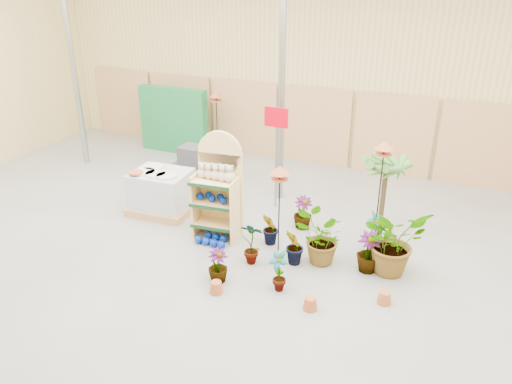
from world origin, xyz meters
The scene contains 23 objects.
room centered at (0.00, 0.91, 2.21)m, with size 15.20×12.10×4.70m.
display_shelf centered at (-0.45, 1.47, 0.94)m, with size 0.91×0.63×2.05m.
teddy_bears centered at (-0.42, 1.37, 1.30)m, with size 0.76×0.21×0.33m.
gazing_balls_shelf centered at (-0.45, 1.35, 0.81)m, with size 0.75×0.26×0.14m.
gazing_balls_floor centered at (-0.40, 1.05, 0.07)m, with size 0.63×0.39×0.15m.
pallet_stack centered at (-2.01, 1.83, 0.45)m, with size 1.32×1.13×0.93m.
charcoal_planters centered at (-2.19, 3.24, 0.42)m, with size 0.80×0.50×1.00m.
trellis_stock centered at (-3.80, 5.20, 0.90)m, with size 2.00×0.30×1.80m, color #186A34.
offer_sign centered at (0.10, 2.98, 1.57)m, with size 0.50×0.08×2.20m.
bird_table_front centered at (0.83, 1.30, 1.54)m, with size 0.34×0.34×1.66m.
bird_table_right centered at (2.40, 2.19, 1.90)m, with size 0.34×0.34×2.05m.
bird_table_back centered at (-2.32, 4.95, 1.76)m, with size 0.34×0.34×1.89m.
palm centered at (2.37, 2.86, 1.37)m, with size 0.70×0.70×1.62m.
potted_plant_0 centered at (0.56, 0.73, 0.41)m, with size 0.43×0.29×0.82m, color #457F30.
potted_plant_1 centered at (1.26, 0.98, 0.35)m, with size 0.39×0.31×0.70m, color #457F30.
potted_plant_2 centered at (1.64, 1.20, 0.47)m, with size 0.84×0.73×0.93m, color #457F30.
potted_plant_3 centered at (2.46, 1.30, 0.36)m, with size 0.41×0.41×0.72m, color #457F30.
potted_plant_4 centered at (2.43, 1.97, 0.39)m, with size 0.41×0.28×0.78m, color #457F30.
potted_plant_5 centered at (0.62, 1.45, 0.33)m, with size 0.36×0.29×0.66m, color #457F30.
potted_plant_7 centered at (0.28, 0.00, 0.29)m, with size 0.33×0.33×0.59m, color #457F30.
potted_plant_8 centered at (1.28, 0.18, 0.35)m, with size 0.37×0.25×0.70m, color #457F30.
potted_plant_10 centered at (2.82, 1.45, 0.58)m, with size 1.05×0.91×1.17m, color #457F30.
potted_plant_11 centered at (0.94, 2.33, 0.33)m, with size 0.37×0.37×0.66m, color #457F30.
Camera 1 is at (3.63, -6.08, 4.73)m, focal length 35.00 mm.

